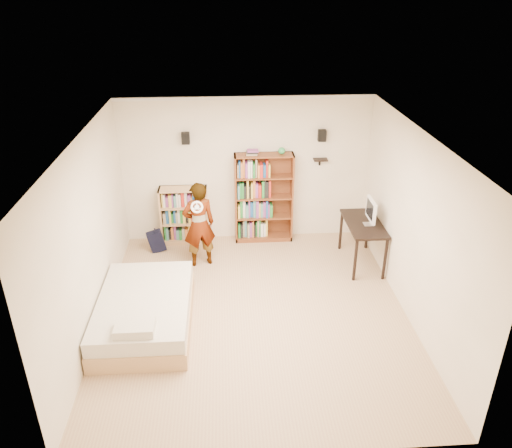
{
  "coord_description": "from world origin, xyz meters",
  "views": [
    {
      "loc": [
        -0.39,
        -6.09,
        4.51
      ],
      "look_at": [
        0.06,
        0.6,
        1.19
      ],
      "focal_mm": 35.0,
      "sensor_mm": 36.0,
      "label": 1
    }
  ],
  "objects_px": {
    "person": "(199,225)",
    "daybed": "(145,308)",
    "tall_bookshelf": "(264,198)",
    "low_bookshelf": "(184,215)",
    "computer_desk": "(362,243)"
  },
  "relations": [
    {
      "from": "low_bookshelf",
      "to": "computer_desk",
      "type": "bearing_deg",
      "value": -17.97
    },
    {
      "from": "low_bookshelf",
      "to": "computer_desk",
      "type": "relative_size",
      "value": 0.94
    },
    {
      "from": "tall_bookshelf",
      "to": "computer_desk",
      "type": "bearing_deg",
      "value": -32.0
    },
    {
      "from": "person",
      "to": "tall_bookshelf",
      "type": "bearing_deg",
      "value": -160.06
    },
    {
      "from": "computer_desk",
      "to": "tall_bookshelf",
      "type": "bearing_deg",
      "value": 148.0
    },
    {
      "from": "person",
      "to": "daybed",
      "type": "bearing_deg",
      "value": 50.53
    },
    {
      "from": "daybed",
      "to": "person",
      "type": "xyz_separation_m",
      "value": [
        0.73,
        1.68,
        0.47
      ]
    },
    {
      "from": "tall_bookshelf",
      "to": "daybed",
      "type": "relative_size",
      "value": 0.85
    },
    {
      "from": "tall_bookshelf",
      "to": "low_bookshelf",
      "type": "bearing_deg",
      "value": -179.71
    },
    {
      "from": "computer_desk",
      "to": "daybed",
      "type": "bearing_deg",
      "value": -156.76
    },
    {
      "from": "person",
      "to": "low_bookshelf",
      "type": "bearing_deg",
      "value": -85.5
    },
    {
      "from": "computer_desk",
      "to": "person",
      "type": "xyz_separation_m",
      "value": [
        -2.79,
        0.17,
        0.36
      ]
    },
    {
      "from": "tall_bookshelf",
      "to": "low_bookshelf",
      "type": "height_order",
      "value": "tall_bookshelf"
    },
    {
      "from": "daybed",
      "to": "tall_bookshelf",
      "type": "bearing_deg",
      "value": 53.03
    },
    {
      "from": "low_bookshelf",
      "to": "daybed",
      "type": "relative_size",
      "value": 0.55
    }
  ]
}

